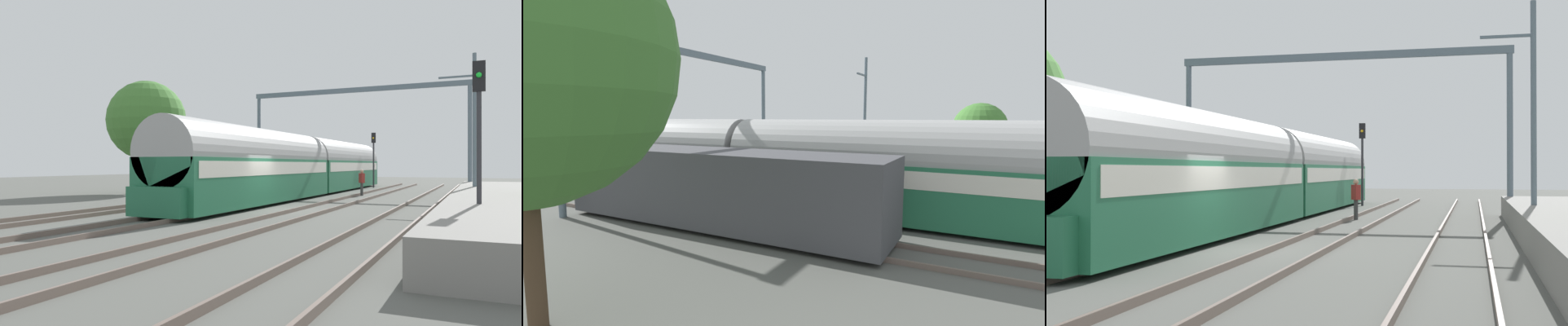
% 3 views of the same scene
% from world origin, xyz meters
% --- Properties ---
extents(ground, '(120.00, 120.00, 0.00)m').
position_xyz_m(ground, '(0.00, 0.00, 0.00)').
color(ground, '#565852').
extents(track_far_west, '(1.52, 60.00, 0.16)m').
position_xyz_m(track_far_west, '(-5.97, 0.00, 0.08)').
color(track_far_west, '#6E5D54').
rests_on(track_far_west, ground).
extents(track_west, '(1.51, 60.00, 0.16)m').
position_xyz_m(track_west, '(-1.99, 0.00, 0.08)').
color(track_west, '#6E5D54').
rests_on(track_west, ground).
extents(track_east, '(1.51, 60.00, 0.16)m').
position_xyz_m(track_east, '(1.99, 0.00, 0.08)').
color(track_east, '#6E5D54').
rests_on(track_east, ground).
extents(track_far_east, '(1.52, 60.00, 0.16)m').
position_xyz_m(track_far_east, '(5.97, 0.00, 0.08)').
color(track_far_east, '#6E5D54').
rests_on(track_far_east, ground).
extents(platform, '(4.40, 28.00, 0.90)m').
position_xyz_m(platform, '(9.78, 2.00, 0.45)').
color(platform, gray).
rests_on(platform, ground).
extents(passenger_train, '(2.93, 32.85, 3.82)m').
position_xyz_m(passenger_train, '(-1.99, 10.45, 1.97)').
color(passenger_train, '#236B47').
rests_on(passenger_train, ground).
extents(freight_car, '(2.80, 13.00, 2.70)m').
position_xyz_m(freight_car, '(-5.97, 9.06, 1.47)').
color(freight_car, '#47474C').
rests_on(freight_car, ground).
extents(person_crossing, '(0.45, 0.46, 1.73)m').
position_xyz_m(person_crossing, '(1.48, 11.46, 1.03)').
color(person_crossing, '#3B3B3B').
rests_on(person_crossing, ground).
extents(railway_signal_far, '(0.36, 0.30, 4.90)m').
position_xyz_m(railway_signal_far, '(-0.07, 22.68, 3.14)').
color(railway_signal_far, '#2D2D33').
rests_on(railway_signal_far, ground).
extents(catenary_gantry, '(16.33, 0.28, 7.86)m').
position_xyz_m(catenary_gantry, '(0.00, 15.46, 5.89)').
color(catenary_gantry, slate).
rests_on(catenary_gantry, ground).
extents(catenary_pole_east_mid, '(1.90, 0.20, 8.00)m').
position_xyz_m(catenary_pole_east_mid, '(8.32, 7.72, 4.15)').
color(catenary_pole_east_mid, slate).
rests_on(catenary_pole_east_mid, ground).
extents(tree_east_background, '(3.55, 3.55, 5.05)m').
position_xyz_m(tree_east_background, '(12.71, 0.85, 3.26)').
color(tree_east_background, '#4C3826').
rests_on(tree_east_background, ground).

